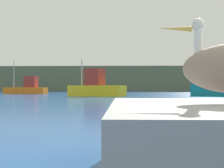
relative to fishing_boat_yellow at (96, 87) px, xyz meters
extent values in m
cube|color=#5B664C|center=(5.28, 41.08, 1.87)|extent=(140.00, 11.76, 5.68)
cylinder|color=white|center=(3.59, -29.20, 0.44)|extent=(0.09, 0.09, 0.35)
sphere|color=white|center=(3.59, -29.20, 0.66)|extent=(0.13, 0.13, 0.13)
cone|color=gold|center=(3.36, -29.13, 0.63)|extent=(0.37, 0.16, 0.09)
cube|color=yellow|center=(0.05, -0.02, -0.40)|extent=(6.40, 4.36, 1.14)
cube|color=maroon|center=(-0.13, 0.06, 1.07)|extent=(2.23, 2.19, 1.79)
cylinder|color=#B2B2B2|center=(-1.62, 0.77, 1.61)|extent=(0.12, 0.12, 2.87)
cube|color=teal|center=(13.38, 0.33, -0.31)|extent=(6.59, 3.81, 1.32)
cube|color=orange|center=(-11.36, 11.83, -0.51)|extent=(6.49, 2.86, 0.92)
cube|color=maroon|center=(-10.50, 11.68, 0.77)|extent=(1.91, 1.63, 1.65)
cylinder|color=#B2B2B2|center=(-13.21, 12.17, 1.91)|extent=(0.12, 0.12, 3.92)
camera|label=1|loc=(2.79, -32.44, 0.00)|focal=49.06mm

